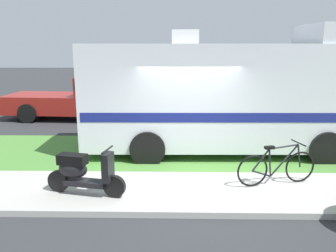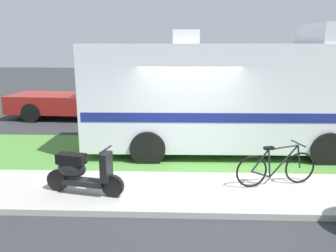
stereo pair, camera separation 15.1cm
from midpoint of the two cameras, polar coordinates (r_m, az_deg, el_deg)
ground_plane at (r=8.34m, az=3.97°, el=-7.88°), size 80.00×80.00×0.00m
sidewalk at (r=7.21m, az=4.26°, el=-10.85°), size 24.00×2.00×0.12m
grass_strip at (r=9.75m, az=3.73°, el=-4.50°), size 24.00×3.40×0.08m
motorhome_rv at (r=9.72m, az=10.84°, el=5.15°), size 7.75×2.60×3.53m
scooter at (r=7.04m, az=-13.51°, el=-7.28°), size 1.62×0.61×0.97m
bicycle at (r=7.63m, az=17.94°, el=-6.55°), size 1.74×0.60×0.90m
pickup_truck_near at (r=14.64m, az=-11.93°, el=4.86°), size 5.72×2.37×1.78m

